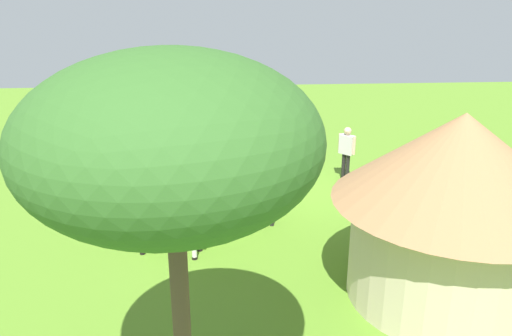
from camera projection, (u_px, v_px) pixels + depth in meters
name	position (u px, v px, depth m)	size (l,w,h in m)	color
ground_plane	(275.00, 195.00, 14.53)	(36.00, 36.00, 0.00)	#568425
thatched_hut	(454.00, 200.00, 9.11)	(4.48, 4.48, 3.64)	beige
shade_umbrella	(214.00, 112.00, 12.39)	(4.19, 4.19, 3.31)	brown
patio_dining_table	(216.00, 191.00, 13.11)	(1.41, 1.10, 0.74)	white
patio_chair_near_hut	(234.00, 212.00, 12.16)	(0.56, 0.55, 0.90)	silver
patio_chair_east_end	(258.00, 191.00, 13.49)	(0.51, 0.53, 0.90)	silver
patio_chair_west_end	(201.00, 182.00, 14.13)	(0.57, 0.56, 0.90)	silver
patio_chair_near_lawn	(172.00, 201.00, 12.82)	(0.51, 0.52, 0.90)	white
guest_beside_umbrella	(149.00, 183.00, 12.74)	(0.59, 0.27, 1.65)	black
guest_behind_table	(273.00, 189.00, 12.41)	(0.30, 0.57, 1.62)	black
standing_watcher	(347.00, 148.00, 15.42)	(0.47, 0.48, 1.69)	black
striped_lounge_chair	(359.00, 188.00, 14.34)	(0.71, 0.91, 0.63)	teal
zebra_nearest_camera	(171.00, 209.00, 11.00)	(2.24, 1.10, 1.60)	silver
zebra_by_umbrella	(275.00, 142.00, 16.05)	(1.99, 1.25, 1.56)	silver
acacia_tree_far_lawn	(171.00, 143.00, 5.30)	(3.28, 3.28, 5.09)	brown
brick_patio_kerb	(144.00, 163.00, 17.15)	(2.80, 0.36, 0.08)	#A15243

